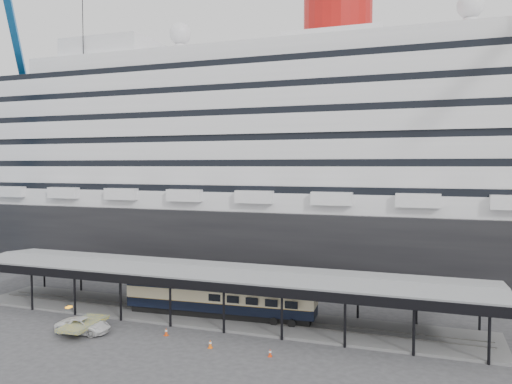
# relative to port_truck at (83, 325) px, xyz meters

# --- Properties ---
(ground) EXTENTS (200.00, 200.00, 0.00)m
(ground) POSITION_rel_port_truck_xyz_m (9.79, 3.58, -0.72)
(ground) COLOR #373739
(ground) RESTS_ON ground
(cruise_ship) EXTENTS (130.00, 30.00, 43.90)m
(cruise_ship) POSITION_rel_port_truck_xyz_m (9.83, 35.58, 17.63)
(cruise_ship) COLOR black
(cruise_ship) RESTS_ON ground
(platform_canopy) EXTENTS (56.00, 9.18, 5.30)m
(platform_canopy) POSITION_rel_port_truck_xyz_m (9.79, 8.58, 1.64)
(platform_canopy) COLOR slate
(platform_canopy) RESTS_ON ground
(port_truck) EXTENTS (5.35, 2.81, 1.44)m
(port_truck) POSITION_rel_port_truck_xyz_m (0.00, 0.00, 0.00)
(port_truck) COLOR silver
(port_truck) RESTS_ON ground
(pullman_carriage) EXTENTS (20.45, 3.83, 19.96)m
(pullman_carriage) POSITION_rel_port_truck_xyz_m (10.45, 8.58, 1.73)
(pullman_carriage) COLOR black
(pullman_carriage) RESTS_ON ground
(traffic_cone_left) EXTENTS (0.49, 0.49, 0.76)m
(traffic_cone_left) POSITION_rel_port_truck_xyz_m (7.84, 1.96, -0.34)
(traffic_cone_left) COLOR #CF3D0B
(traffic_cone_left) RESTS_ON ground
(traffic_cone_mid) EXTENTS (0.46, 0.46, 0.76)m
(traffic_cone_mid) POSITION_rel_port_truck_xyz_m (13.11, 0.41, -0.34)
(traffic_cone_mid) COLOR orange
(traffic_cone_mid) RESTS_ON ground
(traffic_cone_right) EXTENTS (0.40, 0.40, 0.66)m
(traffic_cone_right) POSITION_rel_port_truck_xyz_m (18.67, 0.27, -0.39)
(traffic_cone_right) COLOR red
(traffic_cone_right) RESTS_ON ground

